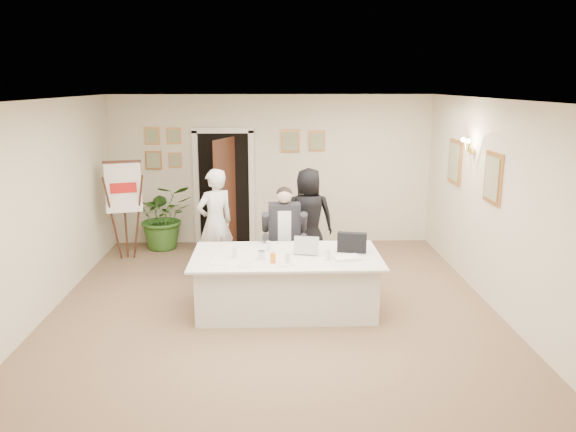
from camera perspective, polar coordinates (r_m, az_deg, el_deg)
The scene contains 28 objects.
floor at distance 7.61m, azimuth -1.48°, elevation -9.88°, with size 7.00×7.00×0.00m, color brown.
ceiling at distance 6.99m, azimuth -1.62°, elevation 11.70°, with size 6.00×7.00×0.02m, color white.
wall_back at distance 10.61m, azimuth -1.66°, elevation 4.68°, with size 6.00×0.10×2.80m, color beige.
wall_front at distance 3.84m, azimuth -1.22°, elevation -11.31°, with size 6.00×0.10×2.80m, color beige.
wall_left at distance 7.76m, azimuth -24.28°, elevation 0.25°, with size 0.10×7.00×2.80m, color beige.
wall_right at distance 7.79m, azimuth 21.12°, elevation 0.58°, with size 0.10×7.00×2.80m, color beige.
doorway at distance 10.53m, azimuth -6.46°, elevation 2.56°, with size 1.14×0.86×2.20m.
pictures_back_wall at distance 10.55m, azimuth -6.06°, elevation 7.03°, with size 3.40×0.06×0.80m, color #C27D42, non-canonical shape.
pictures_right_wall at distance 8.81m, azimuth 18.15°, elevation 4.54°, with size 0.06×2.20×0.80m, color #C27D42, non-canonical shape.
wall_sconce at distance 8.75m, azimuth 17.88°, elevation 6.81°, with size 0.20×0.30×0.24m, color gold, non-canonical shape.
conference_table at distance 7.59m, azimuth -0.19°, elevation -6.73°, with size 2.50×1.34×0.78m.
seated_man at distance 8.44m, azimuth -0.37°, elevation -2.03°, with size 0.65×0.69×1.52m, color black, non-canonical shape.
flip_chart at distance 10.02m, azimuth -16.22°, elevation 0.07°, with size 0.62×0.45×1.70m.
standing_man at distance 8.90m, azimuth -7.39°, elevation -0.69°, with size 0.63×0.41×1.72m, color silver.
standing_woman at distance 9.27m, azimuth 2.10°, elevation -0.19°, with size 0.81×0.53×1.66m, color black.
potted_palm at distance 10.59m, azimuth -12.51°, elevation -0.01°, with size 1.10×0.95×1.22m, color #326220.
laptop at distance 7.54m, azimuth 1.80°, elevation -2.73°, with size 0.33×0.35×0.28m, color #B7BABC, non-canonical shape.
laptop_bag at distance 7.60m, azimuth 6.51°, elevation -2.69°, with size 0.39×0.11×0.27m, color black.
paper_stack at distance 7.34m, azimuth 6.00°, elevation -4.24°, with size 0.33×0.23×0.03m, color white.
plate_left at distance 7.19m, azimuth -7.07°, elevation -4.73°, with size 0.24×0.24×0.01m, color white.
plate_mid at distance 7.06m, azimuth -4.25°, elevation -4.99°, with size 0.20×0.20×0.01m, color white.
plate_near at distance 7.09m, azimuth -0.27°, elevation -4.88°, with size 0.21×0.21×0.01m, color white.
glass_a at distance 7.37m, azimuth -5.42°, elevation -3.72°, with size 0.06×0.06×0.14m, color silver.
glass_b at distance 7.10m, azimuth -0.02°, elevation -4.32°, with size 0.07×0.07×0.14m, color silver.
glass_c at distance 7.26m, azimuth 4.09°, elevation -3.97°, with size 0.07×0.07×0.14m, color silver.
glass_d at distance 7.61m, azimuth -2.01°, elevation -3.10°, with size 0.06×0.06×0.14m, color silver.
oj_glass at distance 7.13m, azimuth -1.54°, elevation -4.29°, with size 0.07×0.07×0.13m, color orange.
steel_jug at distance 7.30m, azimuth -2.71°, elevation -3.97°, with size 0.09×0.09×0.11m, color silver.
Camera 1 is at (-0.03, -6.99, 3.00)m, focal length 35.00 mm.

